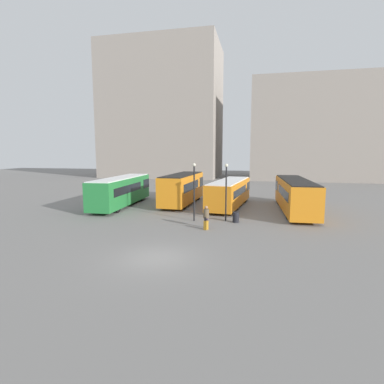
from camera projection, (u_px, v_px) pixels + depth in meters
The scene contains 12 objects.
ground_plane at pixel (156, 258), 16.15m from camera, with size 160.00×160.00×0.00m, color slate.
building_block_left at pixel (163, 113), 70.09m from camera, with size 26.20×16.48×29.91m.
building_block_right at pixel (326, 131), 63.06m from camera, with size 31.00×17.03×20.37m.
bus_0 at pixel (122, 190), 31.79m from camera, with size 2.94×11.25×3.06m.
bus_1 at pixel (183, 188), 33.05m from camera, with size 2.86×9.77×3.30m.
bus_2 at pixel (230, 192), 31.34m from camera, with size 3.85×10.68×2.78m.
bus_3 at pixel (295, 194), 28.88m from camera, with size 2.99×12.23×3.08m.
traveler at pixel (206, 215), 22.47m from camera, with size 0.56×0.56×1.70m.
suitcase at pixel (206, 225), 22.05m from camera, with size 0.34×0.39×0.96m.
lamp_post_0 at pixel (194, 186), 24.58m from camera, with size 0.28×0.28×4.80m.
lamp_post_1 at pixel (226, 187), 24.64m from camera, with size 0.28×0.28×4.75m.
trash_bin at pixel (236, 217), 24.32m from camera, with size 0.52×0.52×0.85m.
Camera 1 is at (5.24, -14.77, 5.65)m, focal length 28.00 mm.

